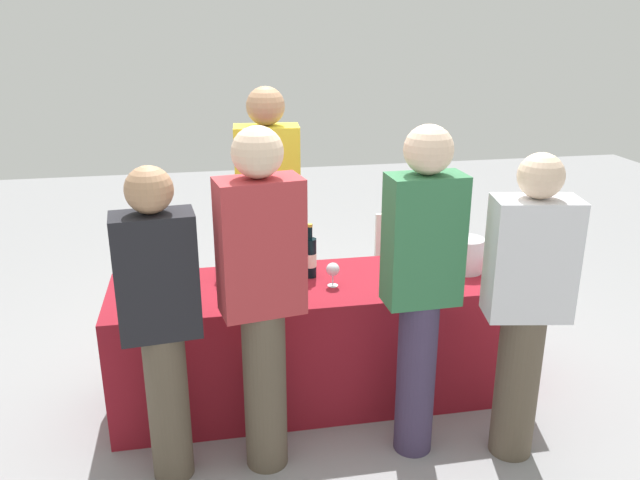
# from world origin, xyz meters

# --- Properties ---
(ground_plane) EXTENTS (12.00, 12.00, 0.00)m
(ground_plane) POSITION_xyz_m (0.00, 0.00, 0.00)
(ground_plane) COLOR gray
(tasting_table) EXTENTS (2.33, 0.68, 0.73)m
(tasting_table) POSITION_xyz_m (0.00, 0.00, 0.36)
(tasting_table) COLOR maroon
(tasting_table) RESTS_ON ground_plane
(wine_bottle_0) EXTENTS (0.07, 0.07, 0.31)m
(wine_bottle_0) POSITION_xyz_m (-0.53, 0.17, 0.84)
(wine_bottle_0) COLOR black
(wine_bottle_0) RESTS_ON tasting_table
(wine_bottle_1) EXTENTS (0.08, 0.08, 0.32)m
(wine_bottle_1) POSITION_xyz_m (-0.41, 0.12, 0.84)
(wine_bottle_1) COLOR black
(wine_bottle_1) RESTS_ON tasting_table
(wine_bottle_2) EXTENTS (0.07, 0.07, 0.32)m
(wine_bottle_2) POSITION_xyz_m (-0.04, 0.09, 0.84)
(wine_bottle_2) COLOR black
(wine_bottle_2) RESTS_ON tasting_table
(wine_bottle_3) EXTENTS (0.07, 0.07, 0.33)m
(wine_bottle_3) POSITION_xyz_m (0.79, 0.17, 0.85)
(wine_bottle_3) COLOR black
(wine_bottle_3) RESTS_ON tasting_table
(wine_glass_0) EXTENTS (0.08, 0.08, 0.14)m
(wine_glass_0) POSITION_xyz_m (-0.47, -0.18, 0.82)
(wine_glass_0) COLOR silver
(wine_glass_0) RESTS_ON tasting_table
(wine_glass_1) EXTENTS (0.07, 0.07, 0.14)m
(wine_glass_1) POSITION_xyz_m (0.06, -0.07, 0.82)
(wine_glass_1) COLOR silver
(wine_glass_1) RESTS_ON tasting_table
(wine_glass_2) EXTENTS (0.07, 0.07, 0.14)m
(wine_glass_2) POSITION_xyz_m (0.58, -0.18, 0.83)
(wine_glass_2) COLOR silver
(wine_glass_2) RESTS_ON tasting_table
(ice_bucket) EXTENTS (0.20, 0.20, 0.20)m
(ice_bucket) POSITION_xyz_m (0.87, 0.01, 0.83)
(ice_bucket) COLOR silver
(ice_bucket) RESTS_ON tasting_table
(server_pouring) EXTENTS (0.41, 0.25, 1.75)m
(server_pouring) POSITION_xyz_m (-0.22, 0.60, 0.96)
(server_pouring) COLOR #3F3351
(server_pouring) RESTS_ON ground_plane
(guest_0) EXTENTS (0.38, 0.23, 1.55)m
(guest_0) POSITION_xyz_m (-0.84, -0.56, 0.85)
(guest_0) COLOR brown
(guest_0) RESTS_ON ground_plane
(guest_1) EXTENTS (0.41, 0.27, 1.71)m
(guest_1) POSITION_xyz_m (-0.38, -0.56, 0.94)
(guest_1) COLOR brown
(guest_1) RESTS_ON ground_plane
(guest_2) EXTENTS (0.36, 0.23, 1.69)m
(guest_2) POSITION_xyz_m (0.38, -0.58, 0.94)
(guest_2) COLOR #3F3351
(guest_2) RESTS_ON ground_plane
(guest_3) EXTENTS (0.42, 0.28, 1.57)m
(guest_3) POSITION_xyz_m (0.87, -0.70, 0.85)
(guest_3) COLOR brown
(guest_3) RESTS_ON ground_plane
(menu_board) EXTENTS (0.62, 0.04, 0.80)m
(menu_board) POSITION_xyz_m (0.90, 0.97, 0.40)
(menu_board) COLOR white
(menu_board) RESTS_ON ground_plane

